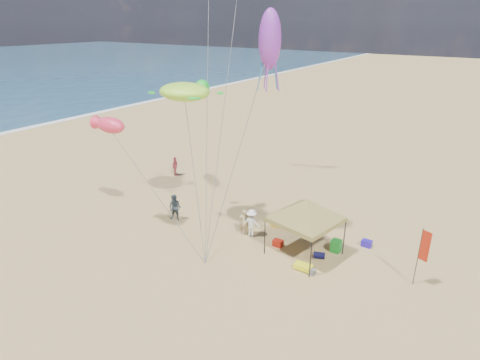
{
  "coord_description": "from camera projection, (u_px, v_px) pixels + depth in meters",
  "views": [
    {
      "loc": [
        10.8,
        -13.18,
        11.85
      ],
      "look_at": [
        0.0,
        3.0,
        4.0
      ],
      "focal_mm": 30.01,
      "sensor_mm": 36.0,
      "label": 1
    }
  ],
  "objects": [
    {
      "name": "cooler_red",
      "position": [
        278.0,
        243.0,
        22.4
      ],
      "size": [
        0.54,
        0.38,
        0.38
      ],
      "primitive_type": "cube",
      "color": "#B21D0E",
      "rests_on": "ground"
    },
    {
      "name": "person_near_c",
      "position": [
        252.0,
        223.0,
        23.19
      ],
      "size": [
        1.22,
        0.86,
        1.71
      ],
      "primitive_type": "imported",
      "rotation": [
        0.0,
        0.0,
        3.36
      ],
      "color": "silver",
      "rests_on": "ground"
    },
    {
      "name": "person_near_a",
      "position": [
        244.0,
        222.0,
        23.42
      ],
      "size": [
        0.71,
        0.66,
        1.62
      ],
      "primitive_type": "imported",
      "rotation": [
        0.0,
        0.0,
        3.76
      ],
      "color": "tan",
      "rests_on": "ground"
    },
    {
      "name": "fish_kite",
      "position": [
        110.0,
        125.0,
        22.0
      ],
      "size": [
        2.16,
        1.39,
        0.89
      ],
      "primitive_type": "ellipsoid",
      "rotation": [
        0.0,
        0.0,
        0.21
      ],
      "color": "#EF3252",
      "rests_on": "ground"
    },
    {
      "name": "ground",
      "position": [
        207.0,
        272.0,
        20.16
      ],
      "size": [
        280.0,
        280.0,
        0.0
      ],
      "primitive_type": "plane",
      "color": "tan",
      "rests_on": "ground"
    },
    {
      "name": "bag_orange",
      "position": [
        306.0,
        219.0,
        25.14
      ],
      "size": [
        0.54,
        0.69,
        0.36
      ],
      "primitive_type": "cylinder",
      "rotation": [
        0.0,
        1.57,
        1.22
      ],
      "color": "#DC460C",
      "rests_on": "ground"
    },
    {
      "name": "feather_flag",
      "position": [
        423.0,
        249.0,
        18.39
      ],
      "size": [
        0.44,
        0.17,
        3.03
      ],
      "color": "black",
      "rests_on": "ground"
    },
    {
      "name": "cooler_blue",
      "position": [
        367.0,
        243.0,
        22.37
      ],
      "size": [
        0.54,
        0.38,
        0.38
      ],
      "primitive_type": "cube",
      "color": "#2314A3",
      "rests_on": "ground"
    },
    {
      "name": "turtle_kite",
      "position": [
        184.0,
        92.0,
        21.87
      ],
      "size": [
        3.7,
        3.39,
        1.0
      ],
      "primitive_type": "ellipsoid",
      "rotation": [
        0.0,
        0.0,
        -0.41
      ],
      "color": "#A9F734",
      "rests_on": "ground"
    },
    {
      "name": "person_near_b",
      "position": [
        175.0,
        208.0,
        25.06
      ],
      "size": [
        0.98,
        0.85,
        1.72
      ],
      "primitive_type": "imported",
      "rotation": [
        0.0,
        0.0,
        0.26
      ],
      "color": "#323E45",
      "rests_on": "ground"
    },
    {
      "name": "crate_grey",
      "position": [
        312.0,
        272.0,
        19.97
      ],
      "size": [
        0.34,
        0.3,
        0.28
      ],
      "primitive_type": "cube",
      "color": "slate",
      "rests_on": "ground"
    },
    {
      "name": "squid_kite",
      "position": [
        270.0,
        39.0,
        19.16
      ],
      "size": [
        1.37,
        1.37,
        2.84
      ],
      "primitive_type": "ellipsoid",
      "rotation": [
        0.0,
        0.0,
        0.31
      ],
      "color": "purple",
      "rests_on": "ground"
    },
    {
      "name": "chair_green",
      "position": [
        336.0,
        246.0,
        21.83
      ],
      "size": [
        0.5,
        0.5,
        0.7
      ],
      "primitive_type": "cube",
      "color": "#198E26",
      "rests_on": "ground"
    },
    {
      "name": "person_far_a",
      "position": [
        175.0,
        166.0,
        32.39
      ],
      "size": [
        0.67,
        0.99,
        1.56
      ],
      "primitive_type": "imported",
      "rotation": [
        0.0,
        0.0,
        1.92
      ],
      "color": "#B5454D",
      "rests_on": "ground"
    },
    {
      "name": "canopy_tent",
      "position": [
        307.0,
        202.0,
        20.58
      ],
      "size": [
        5.92,
        5.92,
        3.73
      ],
      "color": "black",
      "rests_on": "ground"
    },
    {
      "name": "bag_navy",
      "position": [
        319.0,
        255.0,
        21.27
      ],
      "size": [
        0.69,
        0.54,
        0.36
      ],
      "primitive_type": "cylinder",
      "rotation": [
        0.0,
        1.57,
        0.35
      ],
      "color": "black",
      "rests_on": "ground"
    },
    {
      "name": "chair_yellow",
      "position": [
        276.0,
        221.0,
        24.56
      ],
      "size": [
        0.5,
        0.5,
        0.7
      ],
      "primitive_type": "cube",
      "color": "gold",
      "rests_on": "ground"
    },
    {
      "name": "beach_cart",
      "position": [
        303.0,
        267.0,
        20.26
      ],
      "size": [
        0.9,
        0.5,
        0.24
      ],
      "primitive_type": "cube",
      "color": "yellow",
      "rests_on": "ground"
    }
  ]
}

